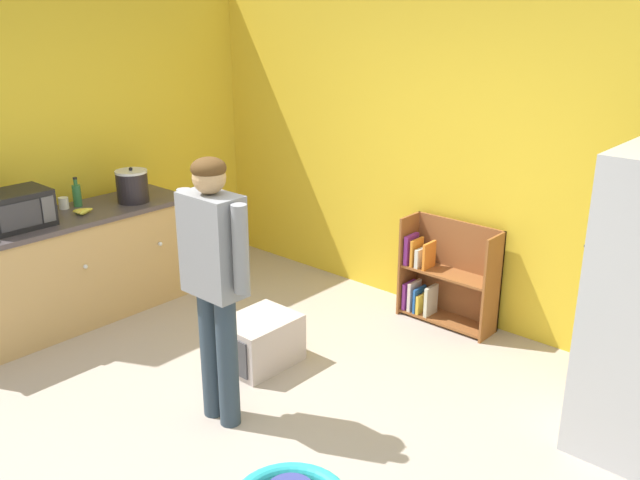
% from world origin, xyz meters
% --- Properties ---
extents(ground_plane, '(12.00, 12.00, 0.00)m').
position_xyz_m(ground_plane, '(0.00, 0.00, 0.00)').
color(ground_plane, '#AB9C91').
rests_on(ground_plane, ground).
extents(back_wall, '(5.20, 0.06, 2.70)m').
position_xyz_m(back_wall, '(0.00, 2.33, 1.35)').
color(back_wall, yellow).
rests_on(back_wall, ground).
extents(left_side_wall, '(0.06, 2.99, 2.70)m').
position_xyz_m(left_side_wall, '(-2.63, 0.80, 1.35)').
color(left_side_wall, yellow).
rests_on(left_side_wall, ground).
extents(kitchen_counter, '(0.65, 2.14, 0.90)m').
position_xyz_m(kitchen_counter, '(-2.20, 0.09, 0.45)').
color(kitchen_counter, tan).
rests_on(kitchen_counter, ground).
extents(bookshelf, '(0.80, 0.28, 0.85)m').
position_xyz_m(bookshelf, '(0.09, 2.15, 0.37)').
color(bookshelf, brown).
rests_on(bookshelf, ground).
extents(standing_person, '(0.57, 0.22, 1.69)m').
position_xyz_m(standing_person, '(-0.19, -0.01, 1.01)').
color(standing_person, '#2F3E4C').
rests_on(standing_person, ground).
extents(pet_carrier, '(0.42, 0.55, 0.36)m').
position_xyz_m(pet_carrier, '(-0.51, 0.63, 0.18)').
color(pet_carrier, beige).
rests_on(pet_carrier, ground).
extents(microwave, '(0.37, 0.48, 0.28)m').
position_xyz_m(microwave, '(-2.19, -0.25, 1.04)').
color(microwave, black).
rests_on(microwave, kitchen_counter).
extents(crock_pot, '(0.27, 0.27, 0.30)m').
position_xyz_m(crock_pot, '(-2.13, 0.73, 1.04)').
color(crock_pot, black).
rests_on(crock_pot, kitchen_counter).
extents(banana_bunch, '(0.15, 0.16, 0.04)m').
position_xyz_m(banana_bunch, '(-2.12, 0.26, 0.93)').
color(banana_bunch, yellow).
rests_on(banana_bunch, kitchen_counter).
extents(green_glass_bottle, '(0.07, 0.07, 0.25)m').
position_xyz_m(green_glass_bottle, '(-2.36, 0.34, 1.00)').
color(green_glass_bottle, '#33753D').
rests_on(green_glass_bottle, kitchen_counter).
extents(white_cup, '(0.08, 0.08, 0.09)m').
position_xyz_m(white_cup, '(-2.38, 0.23, 0.95)').
color(white_cup, white).
rests_on(white_cup, kitchen_counter).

